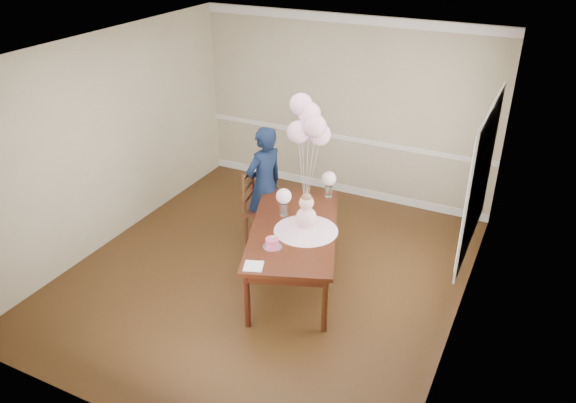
{
  "coord_description": "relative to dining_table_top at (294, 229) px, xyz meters",
  "views": [
    {
      "loc": [
        2.74,
        -4.98,
        4.0
      ],
      "look_at": [
        0.28,
        0.02,
        1.05
      ],
      "focal_mm": 35.0,
      "sensor_mm": 36.0,
      "label": 1
    }
  ],
  "objects": [
    {
      "name": "chair_rail_trim",
      "position": [
        -0.35,
        2.46,
        0.2
      ],
      "size": [
        4.5,
        0.02,
        0.07
      ],
      "primitive_type": "cube",
      "color": "silver",
      "rests_on": "wall_back"
    },
    {
      "name": "balloon_d",
      "position": [
        -0.21,
        0.61,
        1.28
      ],
      "size": [
        0.27,
        0.27,
        0.27
      ],
      "primitive_type": "sphere",
      "color": "#E2A0C3",
      "rests_on": "balloon_ribbon_d"
    },
    {
      "name": "dining_chair_seat",
      "position": [
        -0.76,
        0.66,
        -0.25
      ],
      "size": [
        0.51,
        0.51,
        0.05
      ],
      "primitive_type": "cube",
      "rotation": [
        0.0,
        0.0,
        0.18
      ],
      "color": "#37170F",
      "rests_on": "chair_leg_fl"
    },
    {
      "name": "balloon_b",
      "position": [
        0.01,
        0.52,
        1.09
      ],
      "size": [
        0.27,
        0.27,
        0.27
      ],
      "primitive_type": "sphere",
      "color": "#DB9BB2",
      "rests_on": "balloon_ribbon_b"
    },
    {
      "name": "balloon_ribbon_b",
      "position": [
        -0.04,
        0.53,
        0.49
      ],
      "size": [
        0.11,
        0.02,
        0.9
      ],
      "primitive_type": "cylinder",
      "rotation": [
        0.05,
        0.1,
        0.36
      ],
      "color": "white",
      "rests_on": "balloon_weight"
    },
    {
      "name": "table_leg_br",
      "position": [
        0.07,
        0.97,
        -0.36
      ],
      "size": [
        0.09,
        0.09,
        0.68
      ],
      "primitive_type": "cylinder",
      "rotation": [
        0.0,
        0.0,
        0.36
      ],
      "color": "black",
      "rests_on": "floor"
    },
    {
      "name": "chair_back_post_r",
      "position": [
        -0.99,
        0.8,
        0.04
      ],
      "size": [
        0.05,
        0.05,
        0.56
      ],
      "primitive_type": "cylinder",
      "rotation": [
        0.0,
        0.0,
        0.18
      ],
      "color": "#39150F",
      "rests_on": "dining_chair_seat"
    },
    {
      "name": "wall_right",
      "position": [
        1.9,
        -0.03,
        0.65
      ],
      "size": [
        0.02,
        5.0,
        2.7
      ],
      "primitive_type": "cube",
      "color": "gray",
      "rests_on": "floor"
    },
    {
      "name": "wall_front",
      "position": [
        -0.35,
        -2.53,
        0.65
      ],
      "size": [
        4.5,
        0.02,
        2.7
      ],
      "primitive_type": "cube",
      "color": "gray",
      "rests_on": "floor"
    },
    {
      "name": "table_apron",
      "position": [
        0.0,
        0.0,
        -0.07
      ],
      "size": [
        1.45,
        2.02,
        0.1
      ],
      "primitive_type": "cube",
      "rotation": [
        0.0,
        0.0,
        0.36
      ],
      "color": "black",
      "rests_on": "table_leg_fl"
    },
    {
      "name": "table_leg_bl",
      "position": [
        -0.69,
        0.69,
        -0.36
      ],
      "size": [
        0.09,
        0.09,
        0.68
      ],
      "primitive_type": "cylinder",
      "rotation": [
        0.0,
        0.0,
        0.36
      ],
      "color": "black",
      "rests_on": "floor"
    },
    {
      "name": "chair_leg_fl",
      "position": [
        -0.9,
        0.45,
        -0.48
      ],
      "size": [
        0.05,
        0.05,
        0.43
      ],
      "primitive_type": "cylinder",
      "rotation": [
        0.0,
        0.0,
        0.18
      ],
      "color": "#37190F",
      "rests_on": "floor"
    },
    {
      "name": "rose_vase_far",
      "position": [
        0.06,
        0.9,
        0.1
      ],
      "size": [
        0.12,
        0.12,
        0.15
      ],
      "primitive_type": "cylinder",
      "rotation": [
        0.0,
        0.0,
        0.36
      ],
      "color": "white",
      "rests_on": "dining_table_top"
    },
    {
      "name": "dining_table_top",
      "position": [
        0.0,
        0.0,
        0.0
      ],
      "size": [
        1.58,
        2.15,
        0.05
      ],
      "primitive_type": "cube",
      "rotation": [
        0.0,
        0.0,
        0.36
      ],
      "color": "black",
      "rests_on": "table_leg_fl"
    },
    {
      "name": "floor",
      "position": [
        -0.35,
        -0.03,
        -0.7
      ],
      "size": [
        4.5,
        5.0,
        0.0
      ],
      "primitive_type": "cube",
      "color": "black",
      "rests_on": "ground"
    },
    {
      "name": "wall_back",
      "position": [
        -0.35,
        2.47,
        0.65
      ],
      "size": [
        4.5,
        0.02,
        2.7
      ],
      "primitive_type": "cube",
      "color": "gray",
      "rests_on": "floor"
    },
    {
      "name": "chair_leg_fr",
      "position": [
        -0.55,
        0.51,
        -0.48
      ],
      "size": [
        0.05,
        0.05,
        0.43
      ],
      "primitive_type": "cylinder",
      "rotation": [
        0.0,
        0.0,
        0.18
      ],
      "color": "#39170F",
      "rests_on": "floor"
    },
    {
      "name": "balloon_c",
      "position": [
        -0.11,
        0.63,
        1.18
      ],
      "size": [
        0.27,
        0.27,
        0.27
      ],
      "primitive_type": "sphere",
      "color": "#FDB3CE",
      "rests_on": "balloon_ribbon_c"
    },
    {
      "name": "table_leg_fr",
      "position": [
        0.69,
        -0.69,
        -0.36
      ],
      "size": [
        0.09,
        0.09,
        0.68
      ],
      "primitive_type": "cylinder",
      "rotation": [
        0.0,
        0.0,
        0.36
      ],
      "color": "black",
      "rests_on": "floor"
    },
    {
      "name": "rose_vase_near",
      "position": [
        -0.24,
        0.22,
        0.1
      ],
      "size": [
        0.12,
        0.12,
        0.15
      ],
      "primitive_type": "cylinder",
      "rotation": [
        0.0,
        0.0,
        0.36
      ],
      "color": "white",
      "rests_on": "dining_table_top"
    },
    {
      "name": "table_leg_fl",
      "position": [
        -0.07,
        -0.97,
        -0.36
      ],
      "size": [
        0.09,
        0.09,
        0.68
      ],
      "primitive_type": "cylinder",
      "rotation": [
        0.0,
        0.0,
        0.36
      ],
      "color": "black",
      "rests_on": "floor"
    },
    {
      "name": "birthday_cake",
      "position": [
        -0.03,
        -0.47,
        0.08
      ],
      "size": [
        0.19,
        0.19,
        0.1
      ],
      "primitive_type": "cylinder",
      "rotation": [
        0.0,
        0.0,
        0.36
      ],
      "color": "#D54370",
      "rests_on": "cake_platter"
    },
    {
      "name": "chair_back_post_l",
      "position": [
        -0.92,
        0.44,
        0.04
      ],
      "size": [
        0.05,
        0.05,
        0.56
      ],
      "primitive_type": "cylinder",
      "rotation": [
        0.0,
        0.0,
        0.18
      ],
      "color": "#3A210F",
      "rests_on": "dining_chair_seat"
    },
    {
      "name": "baseboard_trim",
      "position": [
        -0.35,
        2.46,
        -0.64
      ],
      "size": [
        4.5,
        0.02,
        0.12
      ],
      "primitive_type": "cube",
      "color": "silver",
      "rests_on": "floor"
    },
    {
      "name": "napkin",
      "position": [
        -0.03,
        -0.89,
        0.03
      ],
      "size": [
        0.25,
        0.25,
        0.01
      ],
      "primitive_type": "cube",
      "rotation": [
        0.0,
        0.0,
        0.36
      ],
      "color": "white",
      "rests_on": "dining_table_top"
    },
    {
      "name": "baby_skirt",
      "position": [
        0.15,
        0.01,
        0.07
      ],
      "size": [
        0.94,
        0.94,
        0.1
      ],
      "primitive_type": "cone",
      "rotation": [
        0.0,
        0.0,
        0.36
      ],
      "color": "#ECAECC",
      "rests_on": "dining_table_top"
    },
    {
      "name": "window_frame",
      "position": [
        1.88,
        0.47,
        0.85
      ],
      "size": [
        0.02,
        1.66,
        1.56
      ],
      "primitive_type": "cube",
      "color": "silver",
      "rests_on": "wall_right"
    },
    {
      "name": "roses_far",
      "position": [
        0.06,
        0.9,
        0.28
      ],
      "size": [
        0.18,
        0.18,
        0.18
      ],
      "primitive_type": "sphere",
      "color": "silver",
      "rests_on": "rose_vase_far"
    },
    {
      "name": "balloon_ribbon_d",
      "position": [
        -0.15,
        0.57,
        0.58
      ],
      "size": [
        0.11,
        0.07,
        1.09
      ],
      "primitive_type": "cylinder",
      "rotation": [
        -0.09,
        -0.07,
        0.36
      ],
      "color": "silver",
      "rests_on": "balloon_weight"
    },
    {
      "name": "window_blinds",
      "position": [
        1.86,
        0.47,
        0.85
      ],
      "size": [
        0.01,
        1.5,
        1.4
      ],
      "primitive_type": "cube",
      "color": "white",
      "rests_on": "wall_right"
    },
    {
      "name": "balloon_a",
      "position": [
        -0.18,
        0.5,
        0.99
      ],
      "size": [
        0.27,
        0.27,
        0.27
      ],
      "primitive_type": "sphere",
      "color": "#E4A1C4",
      "rests_on": "balloon_ribbon_a"
    },
    {
      "name": "chair_slat_mid",
      "position": [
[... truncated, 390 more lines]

